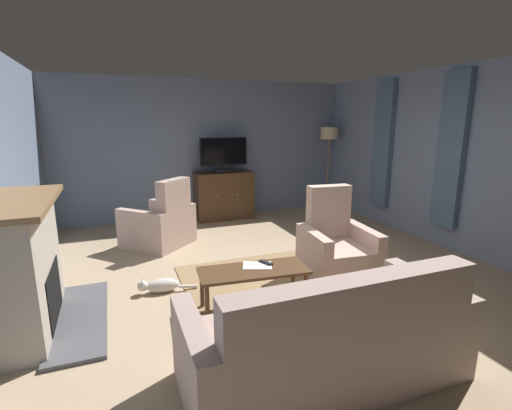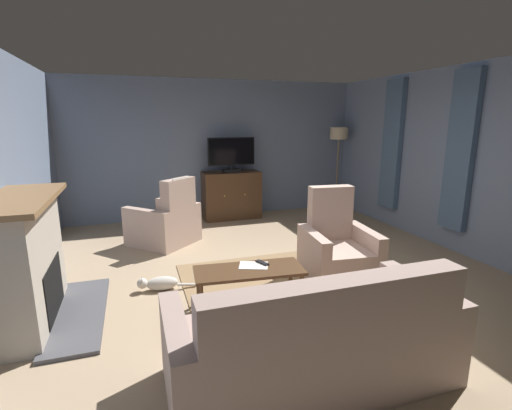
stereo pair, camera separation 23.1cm
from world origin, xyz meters
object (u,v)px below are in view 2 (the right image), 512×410
at_px(tv_cabinet, 231,196).
at_px(sofa_floral, 315,345).
at_px(television, 231,154).
at_px(tv_remote, 262,263).
at_px(coffee_table, 249,274).
at_px(folded_newspaper, 254,265).
at_px(floor_lamp, 339,141).
at_px(armchair_angled_to_table, 166,223).
at_px(fireplace, 26,264).
at_px(armchair_facing_sofa, 337,251).
at_px(cat, 160,283).

bearing_deg(tv_cabinet, sofa_floral, -97.50).
height_order(television, tv_remote, television).
bearing_deg(sofa_floral, coffee_table, 95.67).
bearing_deg(folded_newspaper, floor_lamp, 70.36).
bearing_deg(coffee_table, armchair_angled_to_table, 104.44).
relative_size(fireplace, television, 1.67).
distance_m(coffee_table, tv_remote, 0.21).
bearing_deg(tv_remote, floor_lamp, -62.18).
height_order(fireplace, armchair_angled_to_table, fireplace).
bearing_deg(armchair_angled_to_table, tv_remote, -71.12).
distance_m(television, armchair_facing_sofa, 3.38).
bearing_deg(sofa_floral, tv_cabinet, 82.50).
bearing_deg(sofa_floral, floor_lamp, 58.30).
height_order(tv_cabinet, armchair_facing_sofa, armchair_facing_sofa).
xyz_separation_m(sofa_floral, floor_lamp, (2.99, 4.85, 1.19)).
height_order(tv_remote, folded_newspaper, tv_remote).
distance_m(television, coffee_table, 3.82).
relative_size(coffee_table, floor_lamp, 0.65).
distance_m(tv_remote, folded_newspaper, 0.11).
bearing_deg(tv_cabinet, armchair_facing_sofa, -80.89).
height_order(fireplace, folded_newspaper, fireplace).
bearing_deg(coffee_table, armchair_facing_sofa, 18.58).
distance_m(tv_remote, sofa_floral, 1.34).
height_order(coffee_table, sofa_floral, sofa_floral).
bearing_deg(armchair_angled_to_table, fireplace, -125.73).
bearing_deg(sofa_floral, television, 82.42).
height_order(tv_cabinet, television, television).
height_order(coffee_table, armchair_facing_sofa, armchair_facing_sofa).
height_order(tv_cabinet, coffee_table, tv_cabinet).
bearing_deg(folded_newspaper, armchair_angled_to_table, 127.65).
xyz_separation_m(folded_newspaper, sofa_floral, (0.05, -1.32, -0.12)).
relative_size(tv_remote, floor_lamp, 0.09).
xyz_separation_m(tv_remote, floor_lamp, (2.94, 3.51, 1.06)).
xyz_separation_m(television, cat, (-1.64, -2.88, -1.22)).
xyz_separation_m(tv_cabinet, folded_newspaper, (-0.70, -3.61, -0.00)).
bearing_deg(folded_newspaper, sofa_floral, -66.56).
bearing_deg(cat, floor_lamp, 35.60).
bearing_deg(armchair_angled_to_table, coffee_table, -75.56).
distance_m(television, armchair_angled_to_table, 2.07).
xyz_separation_m(tv_cabinet, armchair_angled_to_table, (-1.40, -1.23, -0.11)).
relative_size(tv_remote, cat, 0.25).
xyz_separation_m(coffee_table, cat, (-0.87, 0.75, -0.31)).
distance_m(armchair_angled_to_table, cat, 1.74).
bearing_deg(fireplace, armchair_facing_sofa, 0.29).
bearing_deg(floor_lamp, armchair_angled_to_table, -163.03).
bearing_deg(cat, fireplace, -165.00).
bearing_deg(cat, tv_remote, -32.22).
relative_size(fireplace, cat, 2.31).
bearing_deg(cat, armchair_facing_sofa, -8.24).
bearing_deg(tv_cabinet, armchair_angled_to_table, -138.78).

